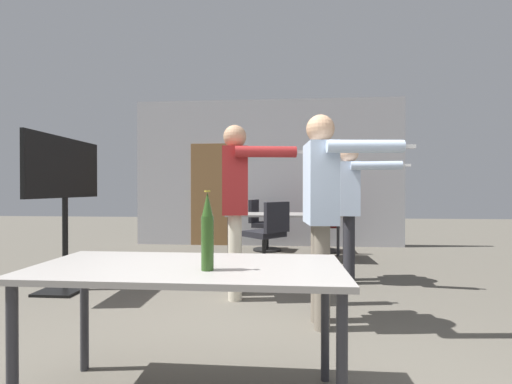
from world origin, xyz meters
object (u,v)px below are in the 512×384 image
tv_screen (65,191)px  office_chair_side_rolled (263,227)px  person_near_casual (322,197)px  office_chair_far_left (326,227)px  person_far_watching (350,198)px  office_chair_near_pushed (268,237)px  beer_bottle (207,233)px  person_left_plaid (236,193)px

tv_screen → office_chair_side_rolled: size_ratio=1.83×
tv_screen → person_near_casual: bearing=-105.8°
tv_screen → office_chair_far_left: (3.20, 2.55, -0.65)m
office_chair_far_left → person_far_watching: bearing=-84.9°
office_chair_far_left → office_chair_side_rolled: office_chair_far_left is taller
office_chair_far_left → office_chair_near_pushed: (-0.98, -1.38, 0.01)m
office_chair_far_left → beer_bottle: 4.70m
person_left_plaid → office_chair_near_pushed: size_ratio=1.88×
office_chair_far_left → office_chair_side_rolled: 1.14m
person_far_watching → office_chair_far_left: person_far_watching is taller
person_far_watching → office_chair_near_pushed: (-1.03, 0.56, -0.57)m
tv_screen → office_chair_far_left: bearing=-51.5°
person_near_casual → office_chair_far_left: 3.41m
beer_bottle → office_chair_far_left: bearing=75.9°
person_left_plaid → beer_bottle: size_ratio=4.59×
office_chair_side_rolled → person_far_watching: bearing=43.8°
person_left_plaid → beer_bottle: (0.11, -1.89, -0.17)m
person_near_casual → tv_screen: bearing=-110.5°
office_chair_far_left → office_chair_side_rolled: bearing=177.6°
tv_screen → beer_bottle: tv_screen is taller
person_near_casual → office_chair_side_rolled: (-0.68, 3.44, -0.62)m
tv_screen → person_far_watching: (3.25, 0.60, -0.08)m
office_chair_near_pushed → beer_bottle: size_ratio=2.44×
tv_screen → person_left_plaid: (1.94, -0.10, -0.02)m
person_far_watching → office_chair_near_pushed: size_ratio=1.76×
person_left_plaid → person_far_watching: bearing=109.8°
office_chair_near_pushed → beer_bottle: bearing=-138.6°
office_chair_side_rolled → beer_bottle: beer_bottle is taller
person_far_watching → person_near_casual: 1.47m
office_chair_side_rolled → office_chair_far_left: bearing=98.0°
person_far_watching → office_chair_side_rolled: person_far_watching is taller
office_chair_near_pushed → tv_screen: bearing=162.1°
person_left_plaid → office_chair_far_left: bearing=146.3°
person_near_casual → office_chair_near_pushed: bearing=-169.4°
person_far_watching → office_chair_near_pushed: 1.30m
person_near_casual → office_chair_far_left: person_near_casual is taller
office_chair_side_rolled → beer_bottle: size_ratio=2.38×
tv_screen → office_chair_near_pushed: 2.59m
person_near_casual → beer_bottle: 1.40m
office_chair_far_left → person_left_plaid: bearing=-111.8°
office_chair_far_left → office_chair_near_pushed: office_chair_near_pushed is taller
person_near_casual → office_chair_side_rolled: bearing=-173.5°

